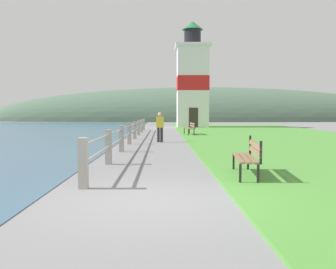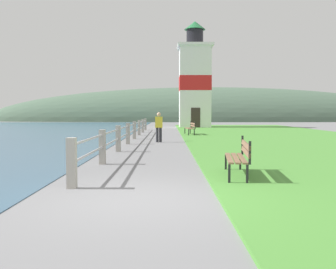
# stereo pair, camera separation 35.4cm
# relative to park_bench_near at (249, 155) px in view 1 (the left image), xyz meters

# --- Properties ---
(ground_plane) EXTENTS (160.00, 160.00, 0.00)m
(ground_plane) POSITION_rel_park_bench_near_xyz_m (-2.25, -2.18, -0.54)
(ground_plane) COLOR slate
(grass_verge) EXTENTS (12.00, 45.38, 0.06)m
(grass_verge) POSITION_rel_park_bench_near_xyz_m (5.22, 12.94, -0.51)
(grass_verge) COLOR #4C8E38
(grass_verge) RESTS_ON ground_plane
(seawall_railing) EXTENTS (0.18, 24.90, 1.03)m
(seawall_railing) POSITION_rel_park_bench_near_xyz_m (-3.61, 11.18, 0.05)
(seawall_railing) COLOR #A8A399
(seawall_railing) RESTS_ON ground_plane
(park_bench_near) EXTENTS (0.68, 1.94, 0.94)m
(park_bench_near) POSITION_rel_park_bench_near_xyz_m (0.00, 0.00, 0.00)
(park_bench_near) COLOR brown
(park_bench_near) RESTS_ON ground_plane
(park_bench_midway) EXTENTS (0.63, 1.96, 0.94)m
(park_bench_midway) POSITION_rel_park_bench_near_xyz_m (-0.14, 16.45, 0.00)
(park_bench_midway) COLOR brown
(park_bench_midway) RESTS_ON ground_plane
(lighthouse) EXTENTS (3.55, 3.55, 10.72)m
(lighthouse) POSITION_rel_park_bench_near_xyz_m (1.05, 29.57, 4.14)
(lighthouse) COLOR white
(lighthouse) RESTS_ON ground_plane
(person_strolling) EXTENTS (0.38, 0.22, 1.55)m
(person_strolling) POSITION_rel_park_bench_near_xyz_m (-2.14, 10.59, 0.30)
(person_strolling) COLOR #28282D
(person_strolling) RESTS_ON ground_plane
(distant_hillside) EXTENTS (80.00, 16.00, 12.00)m
(distant_hillside) POSITION_rel_park_bench_near_xyz_m (5.75, 58.07, -0.54)
(distant_hillside) COLOR #4C6651
(distant_hillside) RESTS_ON ground_plane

